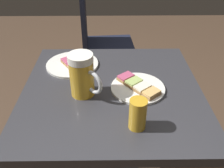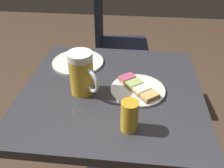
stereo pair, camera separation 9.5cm
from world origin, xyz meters
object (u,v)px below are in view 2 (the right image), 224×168
at_px(plate_near, 138,89).
at_px(beer_mug, 82,73).
at_px(beer_glass_small, 129,116).
at_px(plate_far, 78,62).
at_px(cafe_chair, 113,38).

relative_size(plate_near, beer_mug, 1.27).
xyz_separation_m(plate_near, beer_glass_small, (0.21, -0.02, 0.04)).
xyz_separation_m(plate_far, beer_mug, (0.22, 0.07, 0.08)).
xyz_separation_m(plate_far, cafe_chair, (-0.68, 0.09, -0.18)).
bearing_deg(cafe_chair, beer_glass_small, 4.60).
xyz_separation_m(plate_far, beer_glass_small, (0.40, 0.26, 0.05)).
distance_m(plate_far, beer_mug, 0.24).
xyz_separation_m(plate_near, beer_mug, (0.03, -0.21, 0.07)).
relative_size(plate_near, beer_glass_small, 1.99).
height_order(plate_near, beer_mug, beer_mug).
bearing_deg(plate_near, plate_far, -124.09).
bearing_deg(plate_near, cafe_chair, -167.74).
distance_m(beer_mug, beer_glass_small, 0.26).
height_order(beer_mug, cafe_chair, cafe_chair).
bearing_deg(beer_mug, plate_near, 97.65).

